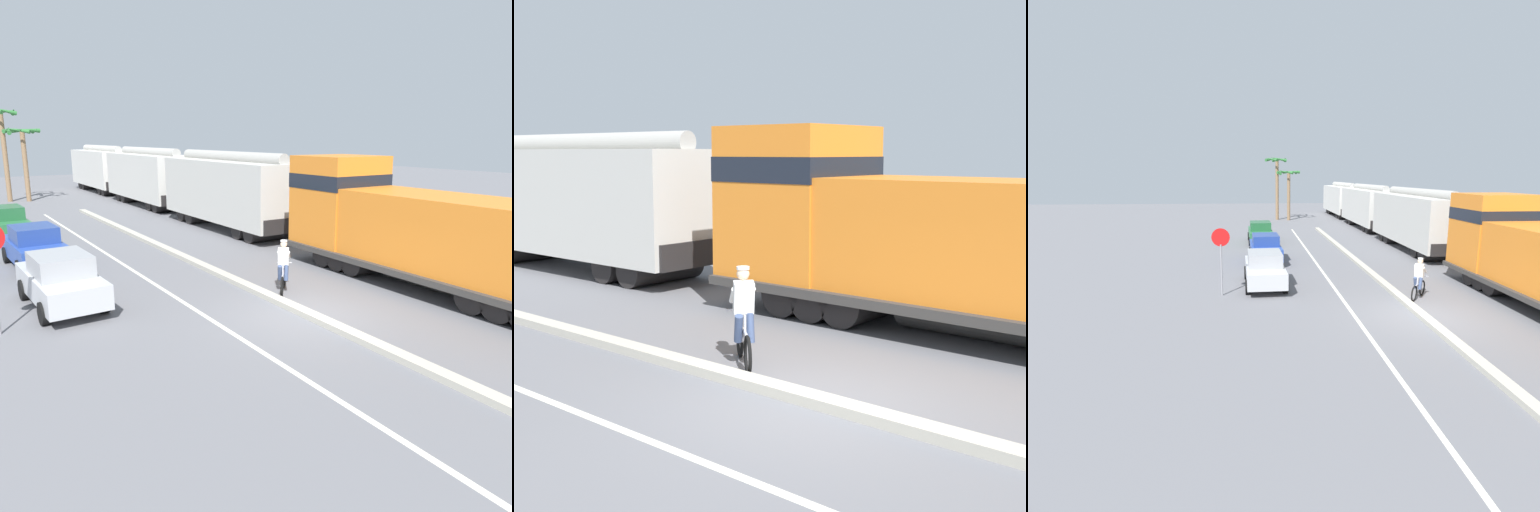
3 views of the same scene
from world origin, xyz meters
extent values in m
plane|color=slate|center=(0.00, 0.00, 0.00)|extent=(120.00, 120.00, 0.00)
cube|color=#B2AD9E|center=(0.00, 6.00, 0.08)|extent=(0.36, 36.00, 0.16)
cube|color=orange|center=(5.06, -0.72, 1.90)|extent=(2.70, 9.86, 2.40)
cube|color=orange|center=(5.06, 4.28, 2.45)|extent=(2.80, 2.80, 3.50)
cube|color=black|center=(5.06, 4.28, 3.24)|extent=(2.83, 2.83, 0.56)
cube|color=#383533|center=(5.06, -0.12, 0.70)|extent=(3.10, 11.60, 0.20)
cylinder|color=#4C4947|center=(5.06, -0.12, 0.55)|extent=(1.10, 3.00, 1.10)
cylinder|color=black|center=(5.06, 3.87, 0.50)|extent=(2.40, 1.00, 1.00)
cylinder|color=black|center=(5.06, 3.07, 0.50)|extent=(2.40, 1.00, 1.00)
cylinder|color=black|center=(5.06, 2.27, 0.50)|extent=(2.40, 1.00, 1.00)
cube|color=beige|center=(5.06, 12.88, 2.15)|extent=(2.90, 10.40, 3.10)
cylinder|color=#A4A29B|center=(5.06, 12.88, 3.88)|extent=(0.60, 9.88, 0.60)
cube|color=black|center=(5.06, 7.63, 0.95)|extent=(2.61, 0.10, 0.70)
cylinder|color=black|center=(5.06, 16.65, 0.45)|extent=(2.46, 0.90, 0.90)
cylinder|color=black|center=(5.06, 15.55, 0.45)|extent=(2.46, 0.90, 0.90)
cylinder|color=black|center=(5.06, 10.20, 0.45)|extent=(2.46, 0.90, 0.90)
cylinder|color=black|center=(5.06, 9.10, 0.45)|extent=(2.46, 0.90, 0.90)
torus|color=black|center=(1.10, 2.47, 0.33)|extent=(0.47, 0.54, 0.66)
torus|color=black|center=(0.42, 1.67, 0.33)|extent=(0.47, 0.54, 0.66)
cylinder|color=silver|center=(0.76, 2.07, 0.63)|extent=(0.55, 0.63, 0.05)
cylinder|color=silver|center=(0.82, 2.15, 0.45)|extent=(0.35, 0.40, 0.36)
cylinder|color=silver|center=(0.62, 1.90, 0.78)|extent=(0.04, 0.04, 0.30)
cylinder|color=silver|center=(1.05, 2.41, 0.88)|extent=(0.39, 0.34, 0.04)
cylinder|color=#38476B|center=(0.61, 2.04, 0.68)|extent=(0.30, 0.32, 0.52)
cylinder|color=#38476B|center=(0.76, 1.91, 0.68)|extent=(0.28, 0.29, 0.52)
cube|color=white|center=(0.73, 2.03, 1.20)|extent=(0.47, 0.47, 0.57)
sphere|color=beige|center=(0.77, 2.09, 1.59)|extent=(0.22, 0.22, 0.22)
cylinder|color=white|center=(0.77, 2.09, 1.69)|extent=(0.22, 0.22, 0.05)
cylinder|color=white|center=(0.73, 2.29, 1.20)|extent=(0.37, 0.41, 0.36)
cylinder|color=white|center=(0.98, 2.08, 1.20)|extent=(0.37, 0.41, 0.36)
camera|label=1|loc=(-8.43, -10.40, 4.90)|focal=35.00mm
camera|label=2|loc=(-7.95, -5.90, 3.62)|focal=50.00mm
camera|label=3|loc=(-6.02, -13.39, 5.03)|focal=28.00mm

